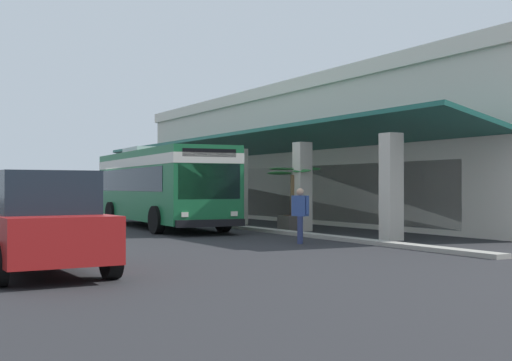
# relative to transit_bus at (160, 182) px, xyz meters

# --- Properties ---
(ground) EXTENTS (120.00, 120.00, 0.00)m
(ground) POSITION_rel_transit_bus_xyz_m (-3.01, 8.05, -1.85)
(ground) COLOR #262628
(curb_strip) EXTENTS (36.70, 0.50, 0.12)m
(curb_strip) POSITION_rel_transit_bus_xyz_m (-2.93, 2.50, -1.79)
(curb_strip) COLOR #9E998E
(curb_strip) RESTS_ON ground
(plaza_building) EXTENTS (30.88, 14.10, 6.70)m
(plaza_building) POSITION_rel_transit_bus_xyz_m (-2.93, 12.12, 1.50)
(plaza_building) COLOR beige
(plaza_building) RESTS_ON ground
(transit_bus) EXTENTS (11.35, 3.29, 3.34)m
(transit_bus) POSITION_rel_transit_bus_xyz_m (0.00, 0.00, 0.00)
(transit_bus) COLOR #196638
(transit_bus) RESTS_ON ground
(parked_suv_red) EXTENTS (4.85, 2.30, 1.97)m
(parked_suv_red) POSITION_rel_transit_bus_xyz_m (12.66, -7.46, -0.84)
(parked_suv_red) COLOR maroon
(parked_suv_red) RESTS_ON ground
(pedestrian) EXTENTS (0.65, 0.41, 1.63)m
(pedestrian) POSITION_rel_transit_bus_xyz_m (9.42, 0.77, -0.94)
(pedestrian) COLOR navy
(pedestrian) RESTS_ON ground
(potted_palm) EXTENTS (1.86, 2.12, 2.44)m
(potted_palm) POSITION_rel_transit_bus_xyz_m (4.50, 3.59, -1.19)
(potted_palm) COLOR #4C4742
(potted_palm) RESTS_ON ground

